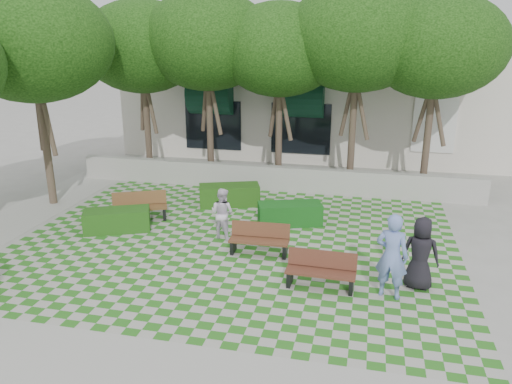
% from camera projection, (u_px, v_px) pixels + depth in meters
% --- Properties ---
extents(ground, '(90.00, 90.00, 0.00)m').
position_uv_depth(ground, '(224.00, 259.00, 12.86)').
color(ground, gray).
rests_on(ground, ground).
extents(lawn, '(12.00, 12.00, 0.00)m').
position_uv_depth(lawn, '(234.00, 244.00, 13.79)').
color(lawn, '#2B721E').
rests_on(lawn, ground).
extents(sidewalk_south, '(16.00, 2.00, 0.01)m').
position_uv_depth(sidewalk_south, '(146.00, 375.00, 8.50)').
color(sidewalk_south, '#9E9B93').
rests_on(sidewalk_south, ground).
extents(sidewalk_west, '(2.00, 12.00, 0.01)m').
position_uv_depth(sidewalk_west, '(9.00, 223.00, 15.34)').
color(sidewalk_west, '#9E9B93').
rests_on(sidewalk_west, ground).
extents(retaining_wall, '(15.00, 0.36, 0.90)m').
position_uv_depth(retaining_wall, '(271.00, 178.00, 18.48)').
color(retaining_wall, '#9E9B93').
rests_on(retaining_wall, ground).
extents(bench_east, '(1.60, 0.57, 0.83)m').
position_uv_depth(bench_east, '(321.00, 271.00, 11.36)').
color(bench_east, '#4E271A').
rests_on(bench_east, ground).
extents(bench_mid, '(1.58, 0.57, 0.82)m').
position_uv_depth(bench_mid, '(259.00, 240.00, 13.10)').
color(bench_mid, '#532F1C').
rests_on(bench_mid, ground).
extents(bench_west, '(1.74, 1.19, 0.87)m').
position_uv_depth(bench_west, '(140.00, 207.00, 15.49)').
color(bench_west, brown).
rests_on(bench_west, ground).
extents(hedge_midright, '(2.04, 1.33, 0.67)m').
position_uv_depth(hedge_midright, '(290.00, 214.00, 15.15)').
color(hedge_midright, '#134A17').
rests_on(hedge_midright, ground).
extents(hedge_midleft, '(2.16, 1.44, 0.70)m').
position_uv_depth(hedge_midleft, '(229.00, 195.00, 16.85)').
color(hedge_midleft, '#1E4813').
rests_on(hedge_midleft, ground).
extents(hedge_west, '(2.02, 1.43, 0.66)m').
position_uv_depth(hedge_west, '(117.00, 220.00, 14.65)').
color(hedge_west, '#1C4913').
rests_on(hedge_west, ground).
extents(person_blue, '(0.81, 0.63, 1.95)m').
position_uv_depth(person_blue, '(392.00, 256.00, 10.78)').
color(person_blue, '#6E86CA').
rests_on(person_blue, ground).
extents(person_dark, '(0.92, 0.69, 1.70)m').
position_uv_depth(person_dark, '(420.00, 253.00, 11.20)').
color(person_dark, black).
rests_on(person_dark, ground).
extents(person_white, '(0.84, 0.73, 1.46)m').
position_uv_depth(person_white, '(222.00, 213.00, 14.05)').
color(person_white, silver).
rests_on(person_white, ground).
extents(tree_row, '(17.70, 13.40, 7.41)m').
position_uv_depth(tree_row, '(218.00, 45.00, 17.22)').
color(tree_row, '#47382B').
rests_on(tree_row, ground).
extents(building, '(18.00, 8.92, 5.15)m').
position_uv_depth(building, '(321.00, 97.00, 24.97)').
color(building, beige).
rests_on(building, ground).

